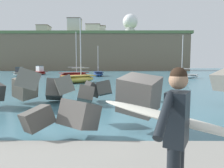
{
  "coord_description": "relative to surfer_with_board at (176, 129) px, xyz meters",
  "views": [
    {
      "loc": [
        0.8,
        -6.3,
        2.02
      ],
      "look_at": [
        0.76,
        0.5,
        1.4
      ],
      "focal_mm": 31.01,
      "sensor_mm": 36.0,
      "label": 1
    }
  ],
  "objects": [
    {
      "name": "boat_mid_right",
      "position": [
        -18.84,
        45.04,
        -0.63
      ],
      "size": [
        5.57,
        5.43,
        2.16
      ],
      "color": "maroon",
      "rests_on": "ground"
    },
    {
      "name": "mooring_buoy_inner",
      "position": [
        5.11,
        37.32,
        -1.06
      ],
      "size": [
        0.44,
        0.44,
        0.44
      ],
      "color": "yellow",
      "rests_on": "ground"
    },
    {
      "name": "boat_mid_left",
      "position": [
        11.36,
        30.8,
        -0.83
      ],
      "size": [
        4.93,
        4.1,
        7.32
      ],
      "color": "white",
      "rests_on": "ground"
    },
    {
      "name": "boat_far_centre",
      "position": [
        -4.94,
        21.37,
        -0.74
      ],
      "size": [
        4.48,
        4.51,
        7.82
      ],
      "color": "#EAC64C",
      "rests_on": "ground"
    },
    {
      "name": "headland_bluff",
      "position": [
        -16.1,
        99.19,
        7.49
      ],
      "size": [
        100.46,
        32.62,
        17.48
      ],
      "color": "#756651",
      "rests_on": "ground"
    },
    {
      "name": "breakwater_jetty",
      "position": [
        -4.33,
        5.64,
        -0.22
      ],
      "size": [
        32.12,
        7.53,
        2.37
      ],
      "color": "#3D3A38",
      "rests_on": "ground"
    },
    {
      "name": "mooring_buoy_middle",
      "position": [
        -9.48,
        15.02,
        -1.06
      ],
      "size": [
        0.44,
        0.44,
        0.44
      ],
      "color": "yellow",
      "rests_on": "ground"
    },
    {
      "name": "surfer_with_board",
      "position": [
        0.0,
        0.0,
        0.0
      ],
      "size": [
        2.0,
        1.55,
        1.78
      ],
      "color": "black",
      "rests_on": "walkway_path"
    },
    {
      "name": "ground_plane",
      "position": [
        -1.55,
        4.04,
        -1.28
      ],
      "size": [
        400.0,
        400.0,
        0.0
      ],
      "primitive_type": "plane",
      "color": "#42707F"
    },
    {
      "name": "station_building_west",
      "position": [
        -18.57,
        89.37,
        19.47
      ],
      "size": [
        6.22,
        5.42,
        6.49
      ],
      "color": "beige",
      "rests_on": "headland_bluff"
    },
    {
      "name": "station_building_east",
      "position": [
        -36.32,
        98.88,
        18.85
      ],
      "size": [
        6.06,
        6.8,
        5.26
      ],
      "color": "#B2ADA3",
      "rests_on": "headland_bluff"
    },
    {
      "name": "boat_near_centre",
      "position": [
        -19.6,
        36.68,
        -0.68
      ],
      "size": [
        3.04,
        4.7,
        1.89
      ],
      "color": "beige",
      "rests_on": "ground"
    },
    {
      "name": "boat_near_right",
      "position": [
        -7.32,
        30.69,
        -0.71
      ],
      "size": [
        4.97,
        5.21,
        7.85
      ],
      "color": "maroon",
      "rests_on": "ground"
    },
    {
      "name": "station_building_annex",
      "position": [
        -7.53,
        102.2,
        19.08
      ],
      "size": [
        5.78,
        5.03,
        5.72
      ],
      "color": "silver",
      "rests_on": "headland_bluff"
    },
    {
      "name": "station_building_central",
      "position": [
        -11.07,
        99.56,
        19.21
      ],
      "size": [
        7.58,
        5.16,
        5.97
      ],
      "color": "silver",
      "rests_on": "headland_bluff"
    },
    {
      "name": "radar_dome",
      "position": [
        7.74,
        95.28,
        21.93
      ],
      "size": [
        7.4,
        7.4,
        10.11
      ],
      "color": "silver",
      "rests_on": "headland_bluff"
    },
    {
      "name": "boat_mid_centre",
      "position": [
        -3.79,
        37.48,
        -0.76
      ],
      "size": [
        2.81,
        5.91,
        6.19
      ],
      "color": "navy",
      "rests_on": "ground"
    }
  ]
}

